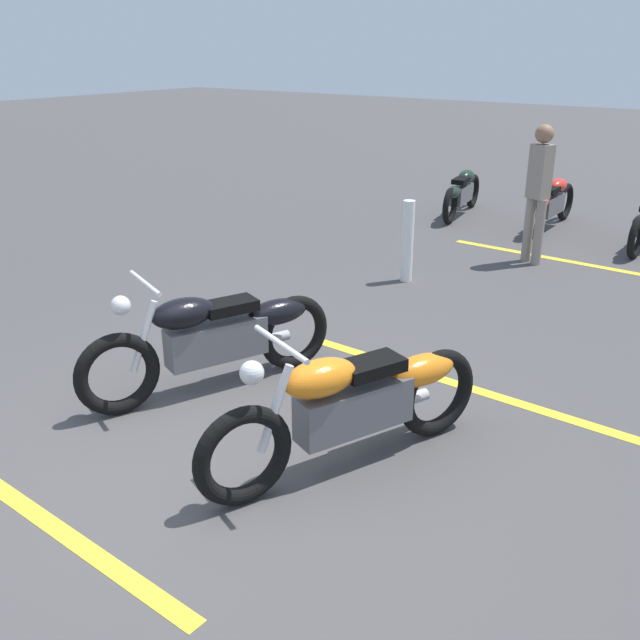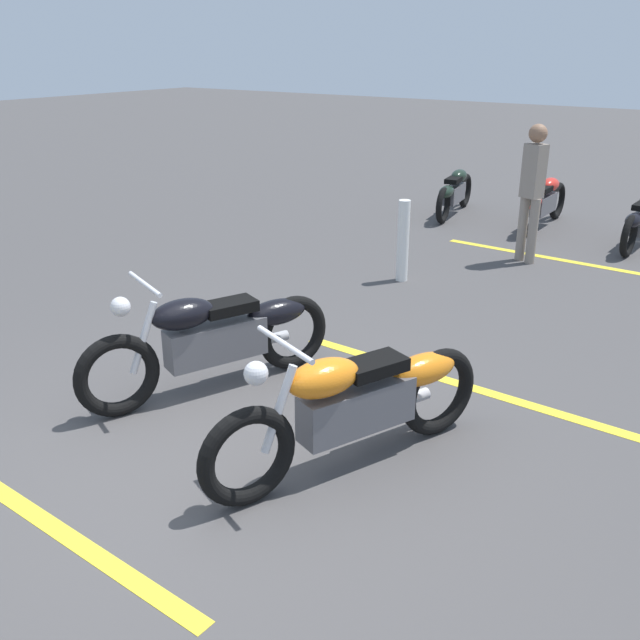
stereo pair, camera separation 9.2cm
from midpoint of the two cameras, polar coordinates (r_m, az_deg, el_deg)
The scene contains 10 objects.
ground_plane at distance 5.00m, azimuth -9.52°, elevation -11.65°, with size 60.00×60.00×0.00m, color #474444.
motorcycle_bright_foreground at distance 4.77m, azimuth 2.50°, elevation -6.62°, with size 2.11×0.95×1.04m.
motorcycle_dark_foreground at distance 5.84m, azimuth -8.76°, elevation -1.34°, with size 2.11×0.95×1.04m.
motorcycle_row_left at distance 11.49m, azimuth 17.27°, elevation 9.02°, with size 1.96×0.25×0.74m.
motorcycle_row_center at distance 12.02m, azimuth 10.51°, elevation 10.09°, with size 1.90×0.43×0.72m.
bystander_near_row at distance 9.50m, azimuth 16.42°, elevation 10.22°, with size 0.27×0.30×1.76m.
bollard_post at distance 8.53m, azimuth 6.38°, elevation 6.33°, with size 0.14×0.14×0.98m, color white.
parking_stripe_near at distance 4.93m, azimuth -23.09°, elevation -13.75°, with size 3.20×0.12×0.01m, color yellow.
parking_stripe_mid at distance 6.13m, azimuth 10.86°, elevation -5.10°, with size 3.20×0.12×0.01m, color yellow.
parking_stripe_far at distance 9.94m, azimuth 18.45°, elevation 4.63°, with size 3.20×0.12×0.01m, color yellow.
Camera 2 is at (-2.95, -2.98, 2.71)m, focal length 39.82 mm.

